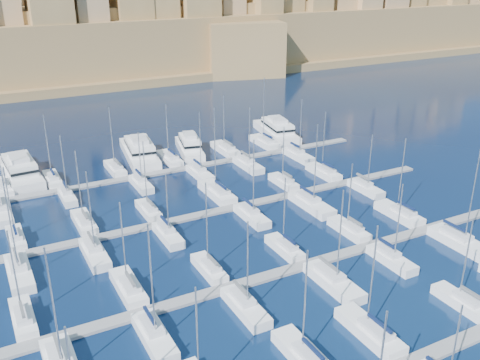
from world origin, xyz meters
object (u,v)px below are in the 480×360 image
sailboat_2 (305,357)px  motor_yacht_b (139,151)px  motor_yacht_c (190,146)px  sailboat_4 (462,302)px  motor_yacht_a (20,170)px  motor_yacht_d (277,130)px

sailboat_2 → motor_yacht_b: 71.53m
motor_yacht_b → motor_yacht_c: size_ratio=1.32×
sailboat_4 → motor_yacht_b: 74.47m
motor_yacht_a → sailboat_2: bearing=-74.3°
sailboat_4 → motor_yacht_c: size_ratio=0.80×
sailboat_2 → motor_yacht_a: bearing=105.7°
motor_yacht_d → sailboat_4: bearing=-103.1°
motor_yacht_c → sailboat_2: bearing=-102.8°
motor_yacht_c → motor_yacht_d: bearing=4.3°
motor_yacht_b → motor_yacht_d: (35.11, -0.54, 0.00)m
sailboat_2 → sailboat_4: bearing=-1.9°
motor_yacht_a → motor_yacht_d: bearing=-0.6°
motor_yacht_a → motor_yacht_b: (24.81, -0.09, -0.00)m
motor_yacht_b → motor_yacht_c: (10.98, -2.34, 0.00)m
sailboat_4 → motor_yacht_b: sailboat_4 is taller
sailboat_4 → motor_yacht_d: sailboat_4 is taller
motor_yacht_d → sailboat_2: bearing=-119.3°
motor_yacht_b → motor_yacht_c: same height
sailboat_4 → motor_yacht_c: sailboat_4 is taller
motor_yacht_c → motor_yacht_d: 24.20m
motor_yacht_b → motor_yacht_c: bearing=-12.0°
motor_yacht_c → motor_yacht_d: same height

